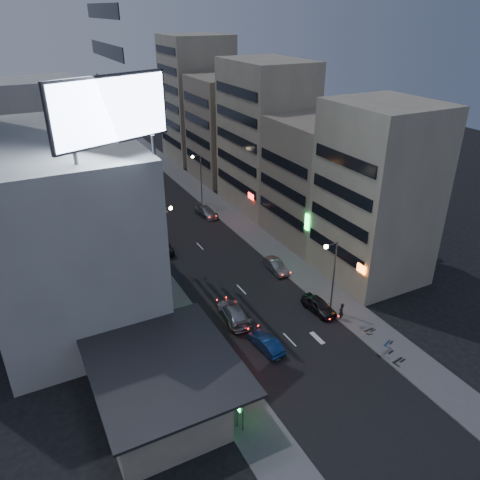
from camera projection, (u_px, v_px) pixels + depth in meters
ground at (314, 365)px, 41.52m from camera, size 180.00×180.00×0.00m
sidewalk_left at (133, 246)px, 62.07m from camera, size 4.00×120.00×0.12m
sidewalk_right at (240, 223)px, 68.64m from camera, size 4.00×120.00×0.12m
food_court at (155, 386)px, 36.52m from camera, size 11.00×13.00×3.88m
white_building at (62, 226)px, 46.44m from camera, size 14.00×24.00×18.00m
shophouse_near at (377, 194)px, 51.58m from camera, size 10.00×11.00×20.00m
shophouse_mid at (318, 180)px, 61.82m from camera, size 11.00×12.00×16.00m
shophouse_far at (266, 137)px, 70.62m from camera, size 10.00×14.00×22.00m
far_left_a at (45, 152)px, 66.49m from camera, size 11.00×10.00×20.00m
far_left_b at (34, 148)px, 77.74m from camera, size 12.00×10.00×15.00m
far_right_a at (226, 129)px, 83.64m from camera, size 11.00×12.00×18.00m
far_right_b at (197, 99)px, 93.65m from camera, size 12.00×12.00×24.00m
billboard at (111, 111)px, 34.46m from camera, size 9.52×3.75×6.20m
street_lamp_right_near at (331, 268)px, 46.33m from camera, size 1.60×0.44×8.02m
street_lamp_left at (165, 230)px, 54.21m from camera, size 1.60×0.44×8.02m
street_lamp_right_far at (199, 172)px, 73.37m from camera, size 1.60×0.44×8.02m
parked_car_right_near at (319, 305)px, 48.56m from camera, size 2.12×4.46×1.47m
parked_car_right_mid at (276, 266)px, 56.13m from camera, size 1.67×4.27×1.38m
parked_car_left at (161, 246)px, 60.73m from camera, size 3.07×5.66×1.51m
parked_car_right_far at (206, 212)px, 70.94m from camera, size 2.54×5.03×1.40m
road_car_blue at (266, 343)px, 43.21m from camera, size 1.85×4.31×1.38m
road_car_silver at (234, 313)px, 47.26m from camera, size 2.90×5.78×1.61m
person at (341, 311)px, 47.08m from camera, size 0.79×0.67×1.86m
scooter_black_a at (402, 352)px, 42.07m from camera, size 0.92×1.96×1.15m
scooter_silver_a at (390, 343)px, 43.11m from camera, size 1.09×2.10×1.22m
scooter_blue at (390, 335)px, 44.29m from camera, size 1.16×1.80×1.05m
scooter_black_b at (373, 323)px, 45.97m from camera, size 0.63×1.81×1.10m
scooter_silver_b at (372, 328)px, 45.37m from camera, size 1.13×1.67×0.97m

